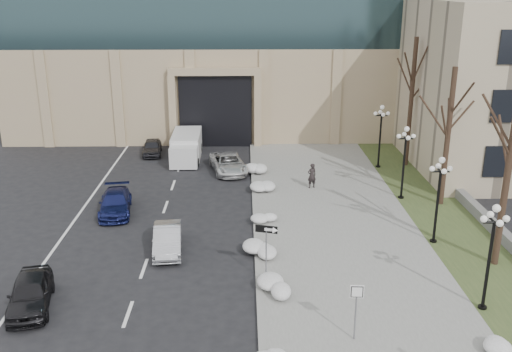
% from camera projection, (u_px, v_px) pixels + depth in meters
% --- Properties ---
extents(sidewalk, '(9.00, 40.00, 0.12)m').
position_uv_depth(sidewalk, '(338.00, 231.00, 31.36)').
color(sidewalk, gray).
rests_on(sidewalk, ground).
extents(curb, '(0.30, 40.00, 0.14)m').
position_uv_depth(curb, '(256.00, 232.00, 31.27)').
color(curb, gray).
rests_on(curb, ground).
extents(grass_strip, '(4.00, 40.00, 0.10)m').
position_uv_depth(grass_strip, '(455.00, 231.00, 31.50)').
color(grass_strip, '#374723').
rests_on(grass_strip, ground).
extents(stone_wall, '(0.50, 30.00, 0.70)m').
position_uv_depth(stone_wall, '(477.00, 212.00, 33.33)').
color(stone_wall, slate).
rests_on(stone_wall, ground).
extents(car_a, '(2.44, 4.31, 1.38)m').
position_uv_depth(car_a, '(30.00, 293.00, 23.89)').
color(car_a, black).
rests_on(car_a, ground).
extents(car_b, '(1.75, 4.05, 1.29)m').
position_uv_depth(car_b, '(168.00, 239.00, 29.03)').
color(car_b, '#AEB0B6').
rests_on(car_b, ground).
extents(car_c, '(2.38, 4.59, 1.27)m').
position_uv_depth(car_c, '(115.00, 203.00, 33.88)').
color(car_c, navy).
rests_on(car_c, ground).
extents(car_d, '(3.19, 5.11, 1.32)m').
position_uv_depth(car_d, '(228.00, 163.00, 41.33)').
color(car_d, silver).
rests_on(car_d, ground).
extents(car_e, '(1.76, 3.69, 1.22)m').
position_uv_depth(car_e, '(152.00, 147.00, 45.60)').
color(car_e, '#2B2A2F').
rests_on(car_e, ground).
extents(pedestrian, '(0.71, 0.59, 1.68)m').
position_uv_depth(pedestrian, '(312.00, 176.00, 37.69)').
color(pedestrian, black).
rests_on(pedestrian, sidewalk).
extents(box_truck, '(2.25, 6.13, 1.94)m').
position_uv_depth(box_truck, '(186.00, 147.00, 44.36)').
color(box_truck, silver).
rests_on(box_truck, ground).
extents(one_way_sign, '(1.04, 0.46, 2.83)m').
position_uv_depth(one_way_sign, '(270.00, 236.00, 25.33)').
color(one_way_sign, slate).
rests_on(one_way_sign, ground).
extents(keep_sign, '(0.52, 0.09, 2.43)m').
position_uv_depth(keep_sign, '(356.00, 301.00, 21.22)').
color(keep_sign, slate).
rests_on(keep_sign, ground).
extents(snow_clump_c, '(1.10, 1.60, 0.36)m').
position_uv_depth(snow_clump_c, '(272.00, 288.00, 25.04)').
color(snow_clump_c, white).
rests_on(snow_clump_c, sidewalk).
extents(snow_clump_d, '(1.10, 1.60, 0.36)m').
position_uv_depth(snow_clump_d, '(260.00, 249.00, 28.69)').
color(snow_clump_d, white).
rests_on(snow_clump_d, sidewalk).
extents(snow_clump_e, '(1.10, 1.60, 0.36)m').
position_uv_depth(snow_clump_e, '(265.00, 216.00, 32.83)').
color(snow_clump_e, white).
rests_on(snow_clump_e, sidewalk).
extents(snow_clump_f, '(1.10, 1.60, 0.36)m').
position_uv_depth(snow_clump_f, '(261.00, 186.00, 37.65)').
color(snow_clump_f, white).
rests_on(snow_clump_f, sidewalk).
extents(snow_clump_g, '(1.10, 1.60, 0.36)m').
position_uv_depth(snow_clump_g, '(257.00, 169.00, 41.11)').
color(snow_clump_g, white).
rests_on(snow_clump_g, sidewalk).
extents(snow_clump_h, '(1.10, 1.60, 0.36)m').
position_uv_depth(snow_clump_h, '(502.00, 350.00, 20.77)').
color(snow_clump_h, white).
rests_on(snow_clump_h, sidewalk).
extents(lamppost_a, '(1.18, 1.18, 4.76)m').
position_uv_depth(lamppost_a, '(492.00, 244.00, 22.92)').
color(lamppost_a, black).
rests_on(lamppost_a, ground).
extents(lamppost_b, '(1.18, 1.18, 4.76)m').
position_uv_depth(lamppost_b, '(439.00, 189.00, 29.08)').
color(lamppost_b, black).
rests_on(lamppost_b, ground).
extents(lamppost_c, '(1.18, 1.18, 4.76)m').
position_uv_depth(lamppost_c, '(405.00, 153.00, 35.23)').
color(lamppost_c, black).
rests_on(lamppost_c, ground).
extents(lamppost_d, '(1.18, 1.18, 4.76)m').
position_uv_depth(lamppost_d, '(381.00, 128.00, 41.39)').
color(lamppost_d, black).
rests_on(lamppost_d, ground).
extents(tree_near, '(3.20, 3.20, 9.00)m').
position_uv_depth(tree_near, '(511.00, 150.00, 25.87)').
color(tree_near, black).
rests_on(tree_near, ground).
extents(tree_mid, '(3.20, 3.20, 8.50)m').
position_uv_depth(tree_mid, '(450.00, 118.00, 33.56)').
color(tree_mid, black).
rests_on(tree_mid, ground).
extents(tree_far, '(3.20, 3.20, 9.50)m').
position_uv_depth(tree_far, '(413.00, 84.00, 40.93)').
color(tree_far, black).
rests_on(tree_far, ground).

